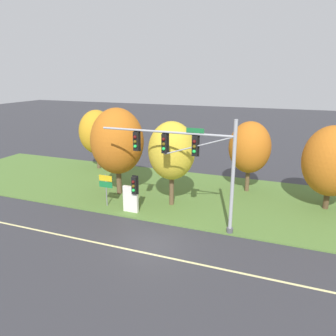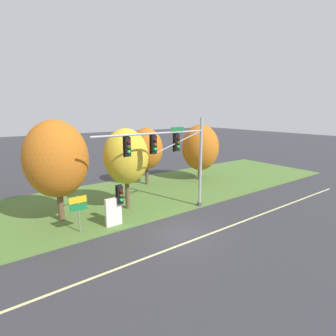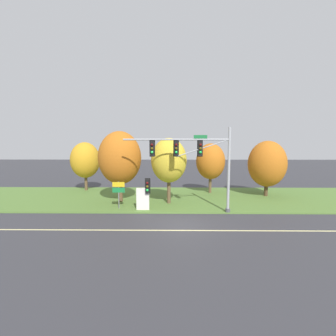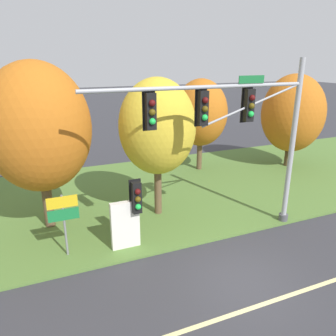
{
  "view_description": "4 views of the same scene",
  "coord_description": "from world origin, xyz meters",
  "px_view_note": "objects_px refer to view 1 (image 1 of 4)",
  "views": [
    {
      "loc": [
        7.11,
        -15.79,
        9.68
      ],
      "look_at": [
        -0.56,
        4.01,
        3.44
      ],
      "focal_mm": 35.0,
      "sensor_mm": 36.0,
      "label": 1
    },
    {
      "loc": [
        -9.83,
        -12.0,
        7.61
      ],
      "look_at": [
        1.43,
        3.5,
        3.42
      ],
      "focal_mm": 28.0,
      "sensor_mm": 36.0,
      "label": 2
    },
    {
      "loc": [
        -0.74,
        -15.67,
        5.56
      ],
      "look_at": [
        -0.97,
        3.24,
        3.75
      ],
      "focal_mm": 24.0,
      "sensor_mm": 36.0,
      "label": 3
    },
    {
      "loc": [
        -5.95,
        -7.55,
        7.08
      ],
      "look_at": [
        -1.29,
        3.57,
        3.04
      ],
      "focal_mm": 35.0,
      "sensor_mm": 36.0,
      "label": 4
    }
  ],
  "objects_px": {
    "tree_left_of_mast": "(117,141)",
    "tree_behind_signpost": "(172,151)",
    "traffic_signal_mast": "(189,156)",
    "tree_tall_centre": "(332,161)",
    "info_kiosk": "(131,199)",
    "tree_nearest_road": "(97,132)",
    "route_sign_post": "(106,185)",
    "pedestrian_signal_near_kerb": "(135,187)",
    "tree_mid_verge": "(250,147)"
  },
  "relations": [
    {
      "from": "tree_left_of_mast",
      "to": "tree_behind_signpost",
      "type": "relative_size",
      "value": 1.11
    },
    {
      "from": "traffic_signal_mast",
      "to": "tree_tall_centre",
      "type": "xyz_separation_m",
      "value": [
        8.56,
        6.28,
        -1.1
      ]
    },
    {
      "from": "tree_left_of_mast",
      "to": "info_kiosk",
      "type": "xyz_separation_m",
      "value": [
        2.6,
        -2.96,
        -3.4
      ]
    },
    {
      "from": "tree_nearest_road",
      "to": "tree_left_of_mast",
      "type": "xyz_separation_m",
      "value": [
        5.62,
        -5.7,
        0.57
      ]
    },
    {
      "from": "tree_behind_signpost",
      "to": "info_kiosk",
      "type": "bearing_deg",
      "value": -134.16
    },
    {
      "from": "traffic_signal_mast",
      "to": "route_sign_post",
      "type": "bearing_deg",
      "value": 172.01
    },
    {
      "from": "route_sign_post",
      "to": "tree_nearest_road",
      "type": "xyz_separation_m",
      "value": [
        -6.05,
        8.36,
        2.11
      ]
    },
    {
      "from": "pedestrian_signal_near_kerb",
      "to": "tree_tall_centre",
      "type": "xyz_separation_m",
      "value": [
        12.57,
        5.82,
        1.61
      ]
    },
    {
      "from": "pedestrian_signal_near_kerb",
      "to": "tree_behind_signpost",
      "type": "xyz_separation_m",
      "value": [
        1.8,
        2.46,
        2.18
      ]
    },
    {
      "from": "tree_nearest_road",
      "to": "info_kiosk",
      "type": "xyz_separation_m",
      "value": [
        8.22,
        -8.66,
        -2.83
      ]
    },
    {
      "from": "traffic_signal_mast",
      "to": "tree_left_of_mast",
      "type": "distance_m",
      "value": 7.9
    },
    {
      "from": "pedestrian_signal_near_kerb",
      "to": "tree_behind_signpost",
      "type": "distance_m",
      "value": 3.75
    },
    {
      "from": "tree_left_of_mast",
      "to": "tree_tall_centre",
      "type": "distance_m",
      "value": 15.85
    },
    {
      "from": "traffic_signal_mast",
      "to": "tree_nearest_road",
      "type": "bearing_deg",
      "value": 143.73
    },
    {
      "from": "traffic_signal_mast",
      "to": "route_sign_post",
      "type": "relative_size",
      "value": 3.67
    },
    {
      "from": "tree_mid_verge",
      "to": "route_sign_post",
      "type": "bearing_deg",
      "value": -142.77
    },
    {
      "from": "pedestrian_signal_near_kerb",
      "to": "tree_tall_centre",
      "type": "relative_size",
      "value": 0.45
    },
    {
      "from": "route_sign_post",
      "to": "tree_behind_signpost",
      "type": "distance_m",
      "value": 5.43
    },
    {
      "from": "info_kiosk",
      "to": "traffic_signal_mast",
      "type": "bearing_deg",
      "value": -8.0
    },
    {
      "from": "route_sign_post",
      "to": "tree_tall_centre",
      "type": "height_order",
      "value": "tree_tall_centre"
    },
    {
      "from": "traffic_signal_mast",
      "to": "tree_behind_signpost",
      "type": "xyz_separation_m",
      "value": [
        -2.2,
        2.92,
        -0.53
      ]
    },
    {
      "from": "tree_left_of_mast",
      "to": "tree_behind_signpost",
      "type": "xyz_separation_m",
      "value": [
        4.83,
        -0.66,
        -0.21
      ]
    },
    {
      "from": "tree_nearest_road",
      "to": "tree_tall_centre",
      "type": "height_order",
      "value": "tree_tall_centre"
    },
    {
      "from": "tree_nearest_road",
      "to": "info_kiosk",
      "type": "bearing_deg",
      "value": -46.5
    },
    {
      "from": "tree_left_of_mast",
      "to": "tree_behind_signpost",
      "type": "bearing_deg",
      "value": -7.83
    },
    {
      "from": "tree_behind_signpost",
      "to": "tree_tall_centre",
      "type": "distance_m",
      "value": 11.29
    },
    {
      "from": "route_sign_post",
      "to": "tree_tall_centre",
      "type": "relative_size",
      "value": 0.4
    },
    {
      "from": "tree_nearest_road",
      "to": "tree_tall_centre",
      "type": "xyz_separation_m",
      "value": [
        21.22,
        -3.0,
        -0.21
      ]
    },
    {
      "from": "tree_left_of_mast",
      "to": "tree_behind_signpost",
      "type": "distance_m",
      "value": 4.88
    },
    {
      "from": "tree_left_of_mast",
      "to": "tree_tall_centre",
      "type": "height_order",
      "value": "tree_left_of_mast"
    },
    {
      "from": "tree_left_of_mast",
      "to": "info_kiosk",
      "type": "distance_m",
      "value": 5.2
    },
    {
      "from": "traffic_signal_mast",
      "to": "info_kiosk",
      "type": "height_order",
      "value": "traffic_signal_mast"
    },
    {
      "from": "route_sign_post",
      "to": "tree_nearest_road",
      "type": "distance_m",
      "value": 10.53
    },
    {
      "from": "pedestrian_signal_near_kerb",
      "to": "tree_mid_verge",
      "type": "relative_size",
      "value": 0.47
    },
    {
      "from": "tree_nearest_road",
      "to": "traffic_signal_mast",
      "type": "bearing_deg",
      "value": -36.27
    },
    {
      "from": "tree_behind_signpost",
      "to": "info_kiosk",
      "type": "distance_m",
      "value": 4.52
    },
    {
      "from": "route_sign_post",
      "to": "tree_left_of_mast",
      "type": "distance_m",
      "value": 3.8
    },
    {
      "from": "traffic_signal_mast",
      "to": "tree_behind_signpost",
      "type": "relative_size",
      "value": 1.42
    },
    {
      "from": "route_sign_post",
      "to": "tree_tall_centre",
      "type": "distance_m",
      "value": 16.2
    },
    {
      "from": "route_sign_post",
      "to": "tree_nearest_road",
      "type": "height_order",
      "value": "tree_nearest_road"
    },
    {
      "from": "pedestrian_signal_near_kerb",
      "to": "tree_nearest_road",
      "type": "bearing_deg",
      "value": 134.43
    },
    {
      "from": "tree_behind_signpost",
      "to": "info_kiosk",
      "type": "xyz_separation_m",
      "value": [
        -2.23,
        -2.3,
        -3.19
      ]
    },
    {
      "from": "tree_mid_verge",
      "to": "info_kiosk",
      "type": "height_order",
      "value": "tree_mid_verge"
    },
    {
      "from": "pedestrian_signal_near_kerb",
      "to": "tree_mid_verge",
      "type": "height_order",
      "value": "tree_mid_verge"
    },
    {
      "from": "tree_mid_verge",
      "to": "info_kiosk",
      "type": "xyz_separation_m",
      "value": [
        -7.09,
        -7.34,
        -2.77
      ]
    },
    {
      "from": "pedestrian_signal_near_kerb",
      "to": "tree_mid_verge",
      "type": "bearing_deg",
      "value": 48.38
    },
    {
      "from": "tree_mid_verge",
      "to": "tree_tall_centre",
      "type": "xyz_separation_m",
      "value": [
        5.91,
        -1.68,
        -0.15
      ]
    },
    {
      "from": "tree_nearest_road",
      "to": "pedestrian_signal_near_kerb",
      "type": "bearing_deg",
      "value": -45.57
    },
    {
      "from": "pedestrian_signal_near_kerb",
      "to": "info_kiosk",
      "type": "relative_size",
      "value": 1.45
    },
    {
      "from": "traffic_signal_mast",
      "to": "info_kiosk",
      "type": "relative_size",
      "value": 4.67
    }
  ]
}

